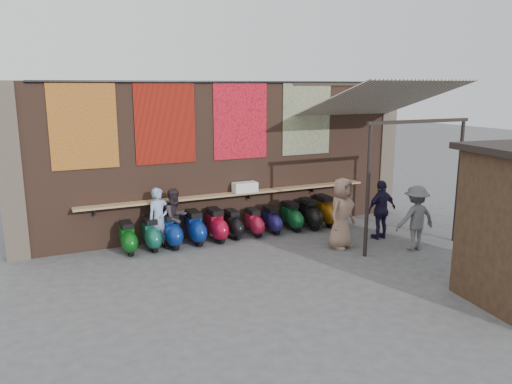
{
  "coord_description": "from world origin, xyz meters",
  "views": [
    {
      "loc": [
        -4.9,
        -9.52,
        3.9
      ],
      "look_at": [
        0.14,
        1.2,
        1.36
      ],
      "focal_mm": 35.0,
      "sensor_mm": 36.0,
      "label": 1
    }
  ],
  "objects_px": {
    "scooter_stool_8": "(292,216)",
    "shopper_tan": "(342,213)",
    "scooter_stool_7": "(272,220)",
    "scooter_stool_5": "(233,224)",
    "scooter_stool_4": "(216,225)",
    "diner_left": "(159,218)",
    "scooter_stool_2": "(171,231)",
    "shopper_grey": "(416,218)",
    "scooter_stool_1": "(151,234)",
    "scooter_stool_10": "(325,211)",
    "scooter_stool_3": "(195,228)",
    "scooter_stool_6": "(254,222)",
    "shelf_box": "(245,187)",
    "scooter_stool_0": "(128,238)",
    "scooter_stool_9": "(309,214)",
    "diner_right": "(175,218)",
    "shopper_navy": "(381,210)"
  },
  "relations": [
    {
      "from": "scooter_stool_5",
      "to": "shopper_tan",
      "type": "height_order",
      "value": "shopper_tan"
    },
    {
      "from": "shelf_box",
      "to": "scooter_stool_6",
      "type": "height_order",
      "value": "shelf_box"
    },
    {
      "from": "diner_right",
      "to": "shopper_navy",
      "type": "bearing_deg",
      "value": -45.62
    },
    {
      "from": "shelf_box",
      "to": "shopper_tan",
      "type": "bearing_deg",
      "value": -52.87
    },
    {
      "from": "scooter_stool_0",
      "to": "scooter_stool_7",
      "type": "distance_m",
      "value": 3.85
    },
    {
      "from": "scooter_stool_4",
      "to": "scooter_stool_8",
      "type": "height_order",
      "value": "scooter_stool_4"
    },
    {
      "from": "shelf_box",
      "to": "scooter_stool_4",
      "type": "height_order",
      "value": "shelf_box"
    },
    {
      "from": "scooter_stool_1",
      "to": "scooter_stool_6",
      "type": "bearing_deg",
      "value": 0.05
    },
    {
      "from": "shopper_navy",
      "to": "scooter_stool_8",
      "type": "bearing_deg",
      "value": -47.96
    },
    {
      "from": "diner_left",
      "to": "scooter_stool_3",
      "type": "bearing_deg",
      "value": -9.24
    },
    {
      "from": "scooter_stool_3",
      "to": "scooter_stool_4",
      "type": "bearing_deg",
      "value": -3.43
    },
    {
      "from": "scooter_stool_4",
      "to": "diner_left",
      "type": "xyz_separation_m",
      "value": [
        -1.46,
        0.03,
        0.34
      ]
    },
    {
      "from": "scooter_stool_10",
      "to": "shopper_grey",
      "type": "height_order",
      "value": "shopper_grey"
    },
    {
      "from": "scooter_stool_4",
      "to": "shopper_navy",
      "type": "height_order",
      "value": "shopper_navy"
    },
    {
      "from": "shelf_box",
      "to": "scooter_stool_10",
      "type": "xyz_separation_m",
      "value": [
        2.35,
        -0.29,
        -0.83
      ]
    },
    {
      "from": "scooter_stool_8",
      "to": "shopper_grey",
      "type": "bearing_deg",
      "value": -55.89
    },
    {
      "from": "shelf_box",
      "to": "scooter_stool_0",
      "type": "height_order",
      "value": "shelf_box"
    },
    {
      "from": "scooter_stool_3",
      "to": "scooter_stool_10",
      "type": "xyz_separation_m",
      "value": [
        3.85,
        0.0,
        0.01
      ]
    },
    {
      "from": "scooter_stool_2",
      "to": "scooter_stool_8",
      "type": "distance_m",
      "value": 3.4
    },
    {
      "from": "scooter_stool_6",
      "to": "scooter_stool_10",
      "type": "xyz_separation_m",
      "value": [
        2.22,
        0.0,
        0.07
      ]
    },
    {
      "from": "scooter_stool_4",
      "to": "scooter_stool_6",
      "type": "height_order",
      "value": "scooter_stool_4"
    },
    {
      "from": "scooter_stool_3",
      "to": "shopper_tan",
      "type": "relative_size",
      "value": 0.5
    },
    {
      "from": "scooter_stool_6",
      "to": "scooter_stool_10",
      "type": "height_order",
      "value": "scooter_stool_10"
    },
    {
      "from": "shopper_navy",
      "to": "shopper_tan",
      "type": "bearing_deg",
      "value": 4.65
    },
    {
      "from": "scooter_stool_4",
      "to": "scooter_stool_7",
      "type": "distance_m",
      "value": 1.62
    },
    {
      "from": "scooter_stool_4",
      "to": "scooter_stool_3",
      "type": "bearing_deg",
      "value": 176.57
    },
    {
      "from": "scooter_stool_7",
      "to": "scooter_stool_5",
      "type": "bearing_deg",
      "value": 178.86
    },
    {
      "from": "scooter_stool_1",
      "to": "scooter_stool_8",
      "type": "relative_size",
      "value": 1.01
    },
    {
      "from": "shopper_grey",
      "to": "scooter_stool_1",
      "type": "bearing_deg",
      "value": -19.88
    },
    {
      "from": "scooter_stool_3",
      "to": "scooter_stool_5",
      "type": "bearing_deg",
      "value": 1.77
    },
    {
      "from": "scooter_stool_3",
      "to": "shopper_grey",
      "type": "distance_m",
      "value": 5.39
    },
    {
      "from": "scooter_stool_5",
      "to": "scooter_stool_10",
      "type": "xyz_separation_m",
      "value": [
        2.8,
        -0.03,
        0.06
      ]
    },
    {
      "from": "scooter_stool_1",
      "to": "scooter_stool_4",
      "type": "bearing_deg",
      "value": -1.14
    },
    {
      "from": "scooter_stool_2",
      "to": "scooter_stool_3",
      "type": "distance_m",
      "value": 0.61
    },
    {
      "from": "shelf_box",
      "to": "scooter_stool_6",
      "type": "distance_m",
      "value": 0.96
    },
    {
      "from": "scooter_stool_8",
      "to": "diner_right",
      "type": "distance_m",
      "value": 3.3
    },
    {
      "from": "scooter_stool_2",
      "to": "shopper_tan",
      "type": "xyz_separation_m",
      "value": [
        3.74,
        -1.8,
        0.46
      ]
    },
    {
      "from": "scooter_stool_2",
      "to": "shopper_grey",
      "type": "bearing_deg",
      "value": -27.02
    },
    {
      "from": "shelf_box",
      "to": "scooter_stool_8",
      "type": "bearing_deg",
      "value": -11.78
    },
    {
      "from": "scooter_stool_4",
      "to": "scooter_stool_5",
      "type": "bearing_deg",
      "value": 7.61
    },
    {
      "from": "scooter_stool_10",
      "to": "scooter_stool_0",
      "type": "bearing_deg",
      "value": -179.54
    },
    {
      "from": "scooter_stool_1",
      "to": "scooter_stool_2",
      "type": "xyz_separation_m",
      "value": [
        0.49,
        -0.04,
        0.03
      ]
    },
    {
      "from": "scooter_stool_4",
      "to": "scooter_stool_9",
      "type": "distance_m",
      "value": 2.74
    },
    {
      "from": "scooter_stool_9",
      "to": "shopper_navy",
      "type": "distance_m",
      "value": 2.02
    },
    {
      "from": "scooter_stool_8",
      "to": "scooter_stool_1",
      "type": "bearing_deg",
      "value": -179.61
    },
    {
      "from": "scooter_stool_3",
      "to": "scooter_stool_6",
      "type": "relative_size",
      "value": 1.17
    },
    {
      "from": "scooter_stool_8",
      "to": "shopper_tan",
      "type": "xyz_separation_m",
      "value": [
        0.34,
        -1.87,
        0.49
      ]
    },
    {
      "from": "scooter_stool_10",
      "to": "scooter_stool_9",
      "type": "bearing_deg",
      "value": -174.26
    },
    {
      "from": "shelf_box",
      "to": "diner_left",
      "type": "bearing_deg",
      "value": -172.89
    },
    {
      "from": "scooter_stool_9",
      "to": "diner_right",
      "type": "distance_m",
      "value": 3.81
    }
  ]
}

